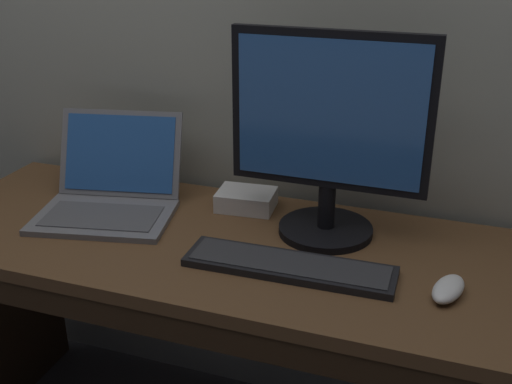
% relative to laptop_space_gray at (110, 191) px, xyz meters
% --- Properties ---
extents(desk, '(1.55, 0.59, 0.72)m').
position_rel_laptop_space_gray_xyz_m(desk, '(0.34, -0.07, -0.27)').
color(desk, brown).
rests_on(desk, ground).
extents(laptop_space_gray, '(0.41, 0.40, 0.24)m').
position_rel_laptop_space_gray_xyz_m(laptop_space_gray, '(0.00, 0.00, 0.00)').
color(laptop_space_gray, slate).
rests_on(laptop_space_gray, desk).
extents(external_monitor, '(0.47, 0.24, 0.50)m').
position_rel_laptop_space_gray_xyz_m(external_monitor, '(0.58, 0.05, 0.20)').
color(external_monitor, black).
rests_on(external_monitor, desk).
extents(wired_keyboard, '(0.48, 0.13, 0.02)m').
position_rel_laptop_space_gray_xyz_m(wired_keyboard, '(0.54, -0.15, -0.04)').
color(wired_keyboard, black).
rests_on(wired_keyboard, desk).
extents(computer_mouse, '(0.09, 0.13, 0.03)m').
position_rel_laptop_space_gray_xyz_m(computer_mouse, '(0.89, -0.14, -0.04)').
color(computer_mouse, white).
rests_on(computer_mouse, desk).
extents(external_drive_box, '(0.16, 0.12, 0.05)m').
position_rel_laptop_space_gray_xyz_m(external_drive_box, '(0.34, 0.13, -0.03)').
color(external_drive_box, silver).
rests_on(external_drive_box, desk).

